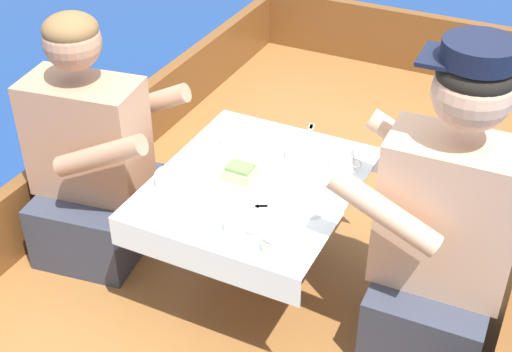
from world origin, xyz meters
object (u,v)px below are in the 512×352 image
at_px(person_port, 93,163).
at_px(tin_can, 273,243).
at_px(coffee_cup_port, 343,160).
at_px(coffee_cup_starboard, 236,224).
at_px(person_starboard, 444,233).
at_px(sandwich, 240,172).

xyz_separation_m(person_port, tin_can, (0.82, -0.22, 0.10)).
distance_m(coffee_cup_port, coffee_cup_starboard, 0.49).
xyz_separation_m(person_starboard, coffee_cup_starboard, (-0.56, -0.27, 0.03)).
bearing_deg(coffee_cup_port, person_starboard, -25.91).
height_order(sandwich, tin_can, sandwich).
bearing_deg(person_starboard, coffee_cup_starboard, 24.07).
xyz_separation_m(person_port, sandwich, (0.57, 0.05, 0.10)).
bearing_deg(person_port, coffee_cup_port, 8.85).
relative_size(person_port, sandwich, 9.09).
bearing_deg(sandwich, tin_can, -47.93).
height_order(person_port, person_starboard, person_starboard).
bearing_deg(person_port, sandwich, -3.59).
height_order(person_starboard, coffee_cup_port, person_starboard).
bearing_deg(tin_can, person_starboard, 35.36).
bearing_deg(person_port, tin_can, -23.80).
bearing_deg(person_starboard, sandwich, 0.65).
bearing_deg(tin_can, sandwich, 132.07).
bearing_deg(coffee_cup_port, coffee_cup_starboard, -110.11).
distance_m(person_port, person_starboard, 1.24).
distance_m(person_port, tin_can, 0.85).
relative_size(person_port, coffee_cup_port, 8.84).
xyz_separation_m(coffee_cup_port, tin_can, (-0.03, -0.49, -0.00)).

